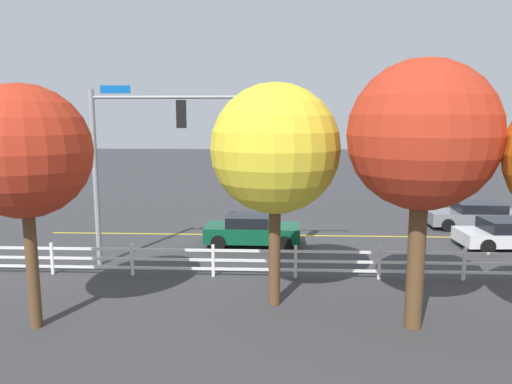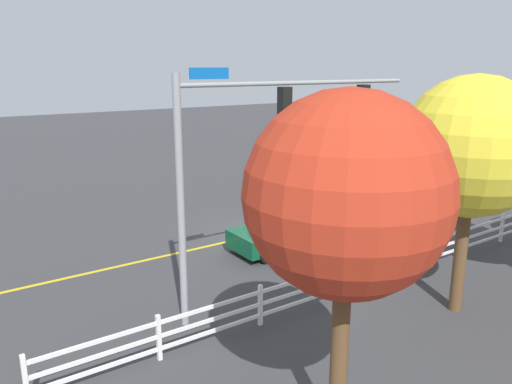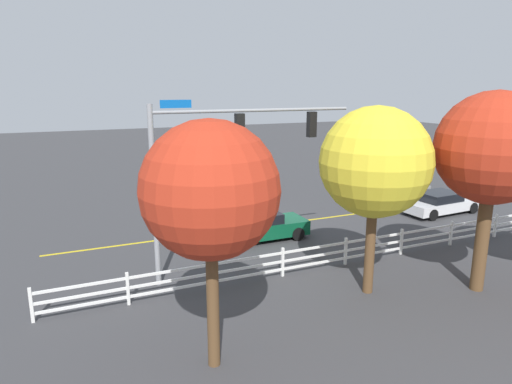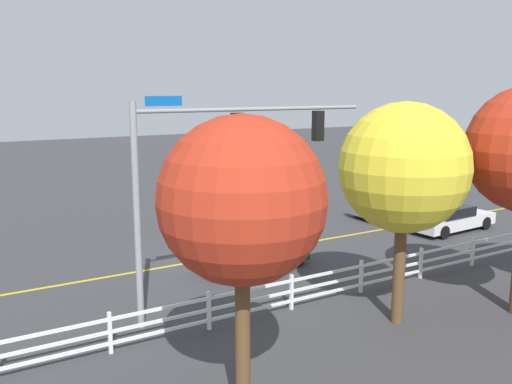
% 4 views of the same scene
% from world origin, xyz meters
% --- Properties ---
extents(ground_plane, '(120.00, 120.00, 0.00)m').
position_xyz_m(ground_plane, '(0.00, 0.00, 0.00)').
color(ground_plane, '#38383A').
extents(lane_center_stripe, '(28.00, 0.16, 0.01)m').
position_xyz_m(lane_center_stripe, '(-4.00, 0.00, 0.00)').
color(lane_center_stripe, gold).
rests_on(lane_center_stripe, ground_plane).
extents(signal_assembly, '(8.03, 0.38, 6.69)m').
position_xyz_m(signal_assembly, '(3.39, 4.85, 4.74)').
color(signal_assembly, gray).
rests_on(signal_assembly, ground_plane).
extents(car_1, '(4.56, 2.00, 1.30)m').
position_xyz_m(car_1, '(-10.86, -1.97, 0.65)').
color(car_1, slate).
rests_on(car_1, ground_plane).
extents(car_2, '(4.10, 1.90, 1.34)m').
position_xyz_m(car_2, '(0.22, 1.81, 0.65)').
color(car_2, '#0C4C2D').
rests_on(car_2, ground_plane).
extents(white_rail_fence, '(26.10, 0.10, 1.15)m').
position_xyz_m(white_rail_fence, '(-3.00, 6.05, 0.60)').
color(white_rail_fence, white).
rests_on(white_rail_fence, ground_plane).
extents(tree_0, '(3.83, 3.83, 7.04)m').
position_xyz_m(tree_0, '(-4.56, 9.88, 5.08)').
color(tree_0, brown).
rests_on(tree_0, ground_plane).
extents(tree_1, '(3.42, 3.42, 6.43)m').
position_xyz_m(tree_1, '(5.53, 10.35, 4.69)').
color(tree_1, brown).
rests_on(tree_1, ground_plane).
extents(tree_3, '(3.75, 3.75, 6.55)m').
position_xyz_m(tree_3, '(-0.84, 8.47, 4.66)').
color(tree_3, brown).
rests_on(tree_3, ground_plane).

